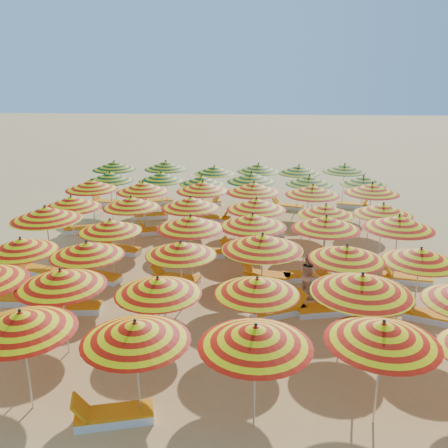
{
  "coord_description": "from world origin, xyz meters",
  "views": [
    {
      "loc": [
        1.11,
        -17.79,
        7.54
      ],
      "look_at": [
        0.0,
        0.5,
        1.6
      ],
      "focal_mm": 40.0,
      "sensor_mm": 36.0,
      "label": 1
    }
  ],
  "objects_px": {
    "umbrella_8": "(158,286)",
    "umbrella_44": "(214,170)",
    "umbrella_22": "(326,223)",
    "umbrella_32": "(203,186)",
    "beachgoer_a": "(184,245)",
    "umbrella_37": "(161,177)",
    "lounger_11": "(175,279)",
    "umbrella_18": "(46,213)",
    "umbrella_34": "(313,190)",
    "lounger_8": "(431,316)",
    "umbrella_29": "(383,209)",
    "umbrella_13": "(87,249)",
    "umbrella_23": "(399,222)",
    "umbrella_40": "(309,180)",
    "lounger_24": "(106,202)",
    "umbrella_19": "(110,226)",
    "lounger_28": "(353,205)",
    "lounger_20": "(191,231)",
    "umbrella_21": "(253,220)",
    "umbrella_36": "(110,177)",
    "umbrella_38": "(202,180)",
    "lounger_5": "(73,307)",
    "umbrella_10": "(362,284)",
    "lounger_13": "(308,276)",
    "lounger_25": "(157,201)",
    "umbrella_46": "(299,169)",
    "umbrella_7": "(61,278)",
    "lounger_14": "(406,278)",
    "umbrella_17": "(421,256)",
    "umbrella_42": "(114,165)",
    "lounger_9": "(37,270)",
    "umbrella_4": "(383,333)",
    "umbrella_35": "(372,188)",
    "umbrella_2": "(135,332)",
    "umbrella_24": "(71,202)",
    "umbrella_30": "(92,185)",
    "lounger_6": "(280,310)",
    "lounger_16": "(203,252)",
    "umbrella_43": "(166,165)",
    "lounger_12": "(265,276)",
    "lounger_27": "(286,206)",
    "lounger_21": "(264,232)",
    "lounger_18": "(82,229)",
    "umbrella_20": "(191,222)",
    "lounger_17": "(241,252)",
    "umbrella_15": "(262,242)",
    "lounger_10": "(97,276)",
    "lounger_19": "(156,230)",
    "umbrella_39": "(251,177)",
    "umbrella_45": "(259,168)",
    "lounger_26": "(206,203)",
    "umbrella_25": "(131,202)",
    "lounger_7": "(325,309)",
    "umbrella_12": "(21,245)",
    "umbrella_9": "(257,286)",
    "lounger_1": "(112,415)",
    "umbrella_28": "(326,210)",
    "lounger_22": "(152,215)"
  },
  "relations": [
    {
      "from": "umbrella_29",
      "to": "lounger_20",
      "type": "bearing_deg",
      "value": 160.72
    },
    {
      "from": "umbrella_17",
      "to": "umbrella_7",
      "type": "bearing_deg",
      "value": -166.02
    },
    {
      "from": "lounger_9",
      "to": "lounger_26",
      "type": "distance_m",
      "value": 11.19
    },
    {
      "from": "umbrella_18",
      "to": "umbrella_34",
      "type": "bearing_deg",
      "value": 24.44
    },
    {
      "from": "umbrella_21",
      "to": "umbrella_36",
      "type": "height_order",
      "value": "umbrella_21"
    },
    {
      "from": "umbrella_42",
      "to": "lounger_9",
      "type": "distance_m",
      "value": 9.81
    },
    {
      "from": "umbrella_15",
      "to": "lounger_10",
      "type": "relative_size",
      "value": 1.81
    },
    {
      "from": "lounger_8",
      "to": "umbrella_29",
      "type": "bearing_deg",
      "value": -63.13
    },
    {
      "from": "lounger_12",
      "to": "lounger_27",
      "type": "distance_m",
      "value": 9.47
    },
    {
      "from": "umbrella_9",
      "to": "lounger_1",
      "type": "xyz_separation_m",
      "value": [
        -3.15,
        -2.76,
        -1.92
      ]
    },
    {
      "from": "umbrella_12",
      "to": "umbrella_30",
      "type": "bearing_deg",
      "value": 91.02
    },
    {
      "from": "umbrella_32",
      "to": "lounger_19",
      "type": "relative_size",
      "value": 1.57
    },
    {
      "from": "umbrella_21",
      "to": "umbrella_32",
      "type": "relative_size",
      "value": 1.02
    },
    {
      "from": "umbrella_22",
      "to": "beachgoer_a",
      "type": "distance_m",
      "value": 5.72
    },
    {
      "from": "umbrella_19",
      "to": "lounger_28",
      "type": "distance_m",
      "value": 14.71
    },
    {
      "from": "umbrella_38",
      "to": "lounger_5",
      "type": "bearing_deg",
      "value": -107.33
    },
    {
      "from": "umbrella_7",
      "to": "lounger_14",
      "type": "distance_m",
      "value": 11.9
    },
    {
      "from": "umbrella_4",
      "to": "umbrella_35",
      "type": "relative_size",
      "value": 0.91
    },
    {
      "from": "umbrella_9",
      "to": "umbrella_10",
      "type": "relative_size",
      "value": 0.75
    },
    {
      "from": "lounger_7",
      "to": "lounger_12",
      "type": "distance_m",
      "value": 3.09
    },
    {
      "from": "umbrella_7",
      "to": "umbrella_38",
      "type": "distance_m",
      "value": 12.47
    },
    {
      "from": "umbrella_28",
      "to": "lounger_22",
      "type": "relative_size",
      "value": 1.28
    },
    {
      "from": "lounger_13",
      "to": "lounger_25",
      "type": "bearing_deg",
      "value": 119.46
    },
    {
      "from": "lounger_6",
      "to": "lounger_16",
      "type": "relative_size",
      "value": 1.04
    },
    {
      "from": "umbrella_25",
      "to": "lounger_7",
      "type": "height_order",
      "value": "umbrella_25"
    },
    {
      "from": "umbrella_13",
      "to": "umbrella_36",
      "type": "bearing_deg",
      "value": 101.74
    },
    {
      "from": "umbrella_40",
      "to": "lounger_24",
      "type": "height_order",
      "value": "umbrella_40"
    },
    {
      "from": "lounger_11",
      "to": "umbrella_15",
      "type": "bearing_deg",
      "value": 158.2
    },
    {
      "from": "umbrella_32",
      "to": "umbrella_10",
      "type": "bearing_deg",
      "value": -64.22
    },
    {
      "from": "umbrella_20",
      "to": "lounger_17",
      "type": "height_order",
      "value": "umbrella_20"
    },
    {
      "from": "umbrella_2",
      "to": "umbrella_43",
      "type": "height_order",
      "value": "umbrella_43"
    },
    {
      "from": "umbrella_29",
      "to": "umbrella_35",
      "type": "height_order",
      "value": "umbrella_35"
    },
    {
      "from": "umbrella_39",
      "to": "umbrella_45",
      "type": "relative_size",
      "value": 1.08
    },
    {
      "from": "umbrella_2",
      "to": "lounger_14",
      "type": "bearing_deg",
      "value": 44.22
    },
    {
      "from": "umbrella_13",
      "to": "umbrella_23",
      "type": "relative_size",
      "value": 0.89
    },
    {
      "from": "umbrella_4",
      "to": "lounger_8",
      "type": "relative_size",
      "value": 1.41
    },
    {
      "from": "umbrella_10",
      "to": "lounger_18",
      "type": "height_order",
      "value": "umbrella_10"
    },
    {
      "from": "lounger_13",
      "to": "umbrella_43",
      "type": "bearing_deg",
      "value": 117.08
    },
    {
      "from": "umbrella_32",
      "to": "lounger_19",
      "type": "bearing_deg",
      "value": -177.83
    },
    {
      "from": "umbrella_12",
      "to": "umbrella_23",
      "type": "relative_size",
      "value": 0.79
    },
    {
      "from": "umbrella_21",
      "to": "umbrella_24",
      "type": "xyz_separation_m",
      "value": [
        -7.25,
        2.03,
        -0.01
      ]
    },
    {
      "from": "umbrella_42",
      "to": "lounger_19",
      "type": "relative_size",
      "value": 1.51
    },
    {
      "from": "umbrella_37",
      "to": "lounger_11",
      "type": "bearing_deg",
      "value": -76.77
    },
    {
      "from": "lounger_16",
      "to": "lounger_21",
      "type": "relative_size",
      "value": 0.96
    },
    {
      "from": "umbrella_22",
      "to": "umbrella_32",
      "type": "bearing_deg",
      "value": 133.85
    },
    {
      "from": "umbrella_8",
      "to": "umbrella_44",
      "type": "height_order",
      "value": "umbrella_8"
    },
    {
      "from": "umbrella_30",
      "to": "umbrella_37",
      "type": "distance_m",
      "value": 3.65
    },
    {
      "from": "umbrella_46",
      "to": "umbrella_36",
      "type": "bearing_deg",
      "value": -164.91
    },
    {
      "from": "umbrella_18",
      "to": "lounger_24",
      "type": "distance_m",
      "value": 9.84
    },
    {
      "from": "umbrella_37",
      "to": "lounger_13",
      "type": "height_order",
      "value": "umbrella_37"
    }
  ]
}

